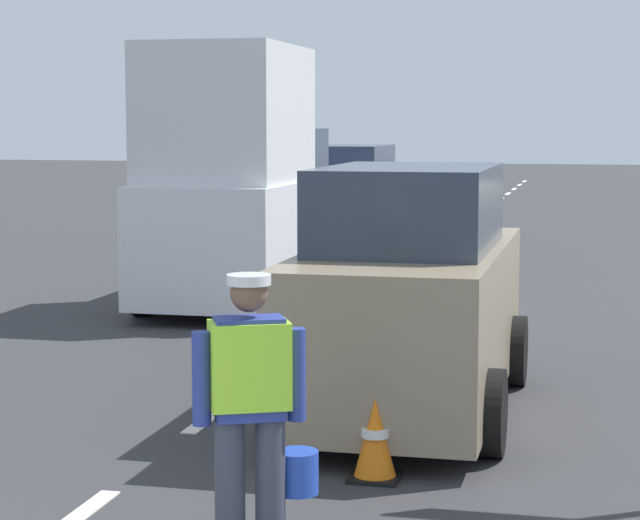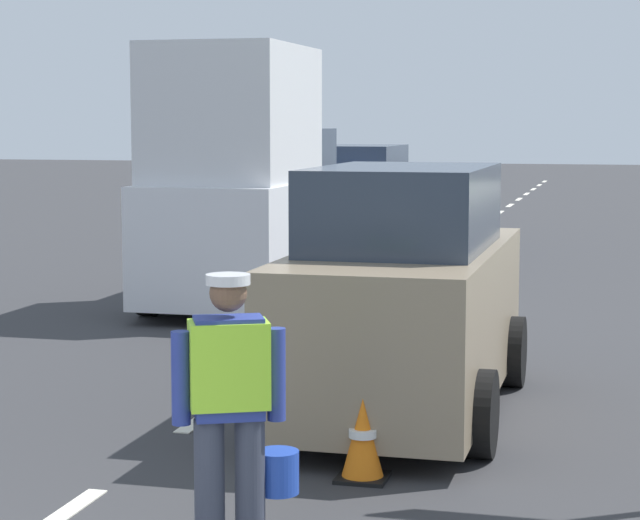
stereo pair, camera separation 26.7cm
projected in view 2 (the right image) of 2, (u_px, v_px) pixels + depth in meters
ground_plane at (455, 243)px, 25.31m from camera, size 96.00×96.00×0.00m
lane_center_line at (480, 226)px, 29.35m from camera, size 0.14×46.40×0.01m
road_worker at (233, 399)px, 7.08m from camera, size 0.67×0.57×1.67m
traffic_cone_near at (363, 440)px, 8.61m from camera, size 0.36×0.36×0.59m
delivery_truck at (247, 189)px, 16.67m from camera, size 2.16×4.60×3.54m
car_oncoming_second at (361, 200)px, 24.55m from camera, size 1.93×4.35×2.06m
car_outgoing_ahead at (405, 299)px, 10.52m from camera, size 1.86×4.15×2.17m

